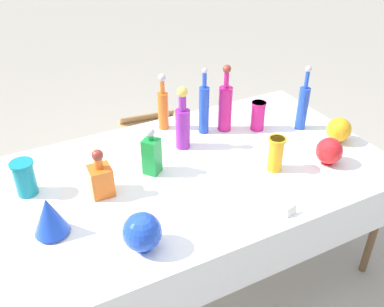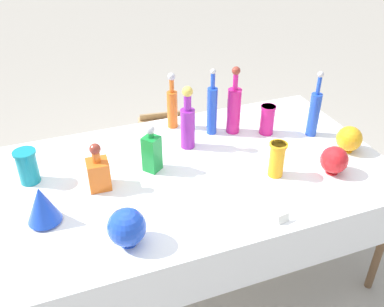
{
  "view_description": "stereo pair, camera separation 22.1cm",
  "coord_description": "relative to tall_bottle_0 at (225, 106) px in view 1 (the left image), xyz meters",
  "views": [
    {
      "loc": [
        -0.86,
        -1.65,
        2.06
      ],
      "look_at": [
        0.0,
        0.0,
        0.86
      ],
      "focal_mm": 40.0,
      "sensor_mm": 36.0,
      "label": 1
    },
    {
      "loc": [
        -0.66,
        -1.74,
        2.06
      ],
      "look_at": [
        0.0,
        0.0,
        0.86
      ],
      "focal_mm": 40.0,
      "sensor_mm": 36.0,
      "label": 2
    }
  ],
  "objects": [
    {
      "name": "tall_bottle_1",
      "position": [
        -0.32,
        -0.07,
        -0.01
      ],
      "size": [
        0.08,
        0.08,
        0.37
      ],
      "color": "purple",
      "rests_on": "display_table"
    },
    {
      "name": "round_bowl_2",
      "position": [
        0.51,
        -0.43,
        -0.08
      ],
      "size": [
        0.14,
        0.14,
        0.15
      ],
      "color": "orange",
      "rests_on": "display_table"
    },
    {
      "name": "tall_bottle_3",
      "position": [
        -0.32,
        0.19,
        -0.02
      ],
      "size": [
        0.06,
        0.06,
        0.35
      ],
      "color": "orange",
      "rests_on": "display_table"
    },
    {
      "name": "price_tag_left",
      "position": [
        -0.14,
        -0.83,
        -0.14
      ],
      "size": [
        0.06,
        0.03,
        0.04
      ],
      "primitive_type": "cube",
      "rotation": [
        -0.21,
        0.0,
        0.17
      ],
      "color": "white",
      "rests_on": "display_table"
    },
    {
      "name": "cardboard_box_behind_left",
      "position": [
        -0.08,
        0.98,
        -0.76
      ],
      "size": [
        0.57,
        0.49,
        0.39
      ],
      "color": "tan",
      "rests_on": "ground"
    },
    {
      "name": "round_bowl_1",
      "position": [
        0.3,
        -0.58,
        -0.08
      ],
      "size": [
        0.14,
        0.14,
        0.15
      ],
      "color": "red",
      "rests_on": "display_table"
    },
    {
      "name": "tall_bottle_2",
      "position": [
        0.42,
        -0.2,
        -0.01
      ],
      "size": [
        0.06,
        0.06,
        0.4
      ],
      "color": "blue",
      "rests_on": "display_table"
    },
    {
      "name": "round_bowl_0",
      "position": [
        -0.82,
        -0.71,
        -0.07
      ],
      "size": [
        0.16,
        0.16,
        0.17
      ],
      "color": "blue",
      "rests_on": "display_table"
    },
    {
      "name": "slender_vase_1",
      "position": [
        0.18,
        -0.09,
        -0.06
      ],
      "size": [
        0.09,
        0.09,
        0.18
      ],
      "color": "#C61972",
      "rests_on": "display_table"
    },
    {
      "name": "slender_vase_0",
      "position": [
        -1.18,
        -0.1,
        -0.06
      ],
      "size": [
        0.11,
        0.11,
        0.18
      ],
      "color": "teal",
      "rests_on": "display_table"
    },
    {
      "name": "slender_vase_2",
      "position": [
        0.01,
        -0.49,
        -0.06
      ],
      "size": [
        0.09,
        0.09,
        0.19
      ],
      "color": "orange",
      "rests_on": "display_table"
    },
    {
      "name": "fluted_vase_0",
      "position": [
        -1.14,
        -0.45,
        -0.06
      ],
      "size": [
        0.15,
        0.15,
        0.19
      ],
      "color": "blue",
      "rests_on": "display_table"
    },
    {
      "name": "square_decanter_0",
      "position": [
        -0.57,
        -0.22,
        -0.05
      ],
      "size": [
        0.11,
        0.11,
        0.26
      ],
      "color": "#198C38",
      "rests_on": "display_table"
    },
    {
      "name": "ground_plane",
      "position": [
        -0.38,
        -0.29,
        -0.92
      ],
      "size": [
        40.0,
        40.0,
        0.0
      ],
      "primitive_type": "plane",
      "color": "#A0998C"
    },
    {
      "name": "square_decanter_1",
      "position": [
        -0.86,
        -0.27,
        -0.07
      ],
      "size": [
        0.11,
        0.11,
        0.25
      ],
      "color": "orange",
      "rests_on": "display_table"
    },
    {
      "name": "tall_bottle_4",
      "position": [
        -0.13,
        0.03,
        0.0
      ],
      "size": [
        0.06,
        0.06,
        0.41
      ],
      "color": "blue",
      "rests_on": "display_table"
    },
    {
      "name": "tall_bottle_0",
      "position": [
        0.0,
        0.0,
        0.0
      ],
      "size": [
        0.08,
        0.08,
        0.42
      ],
      "color": "#C61972",
      "rests_on": "display_table"
    },
    {
      "name": "display_table",
      "position": [
        -0.38,
        -0.32,
        -0.21
      ],
      "size": [
        2.09,
        1.2,
        0.76
      ],
      "color": "white",
      "rests_on": "ground"
    }
  ]
}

